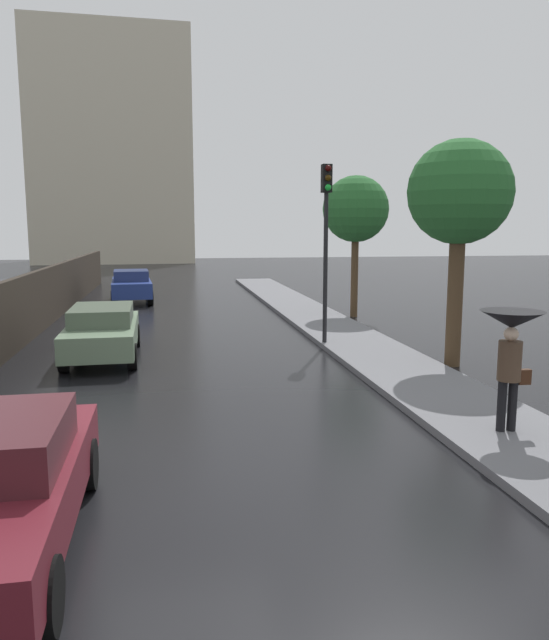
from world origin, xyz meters
The scene contains 9 objects.
ground centered at (0.00, 0.00, 0.00)m, with size 120.00×120.00×0.00m, color black.
sidewalk_strip centered at (5.10, 0.00, 0.07)m, with size 2.20×60.00×0.14m, color slate.
car_green_near_kerb centered at (-1.85, 7.90, 0.71)m, with size 1.84×4.43×1.34m.
car_blue_far_ahead centered at (-1.82, 19.97, 0.76)m, with size 2.02×4.39×1.45m.
pedestrian_with_umbrella_far centered at (5.06, 0.55, 1.65)m, with size 0.98×0.98×1.91m.
traffic_light centered at (4.13, 8.31, 3.48)m, with size 0.26×0.39×4.88m.
street_tree_near centered at (6.61, 5.54, 4.07)m, with size 2.44×2.44×5.37m.
street_tree_mid centered at (6.72, 13.89, 3.98)m, with size 2.44×2.44×5.23m.
distant_tower centered at (-5.22, 54.82, 10.78)m, with size 15.14×11.24×21.56m.
Camera 1 is at (-0.14, -7.85, 3.31)m, focal length 33.87 mm.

